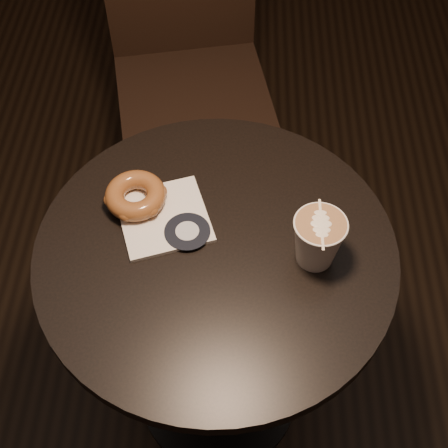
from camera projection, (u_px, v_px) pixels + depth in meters
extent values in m
plane|color=black|center=(218.00, 393.00, 1.80)|extent=(4.50, 4.50, 0.00)
cylinder|color=black|center=(216.00, 252.00, 1.21)|extent=(0.70, 0.70, 0.03)
cylinder|color=black|center=(217.00, 336.00, 1.50)|extent=(0.07, 0.07, 0.70)
cylinder|color=black|center=(218.00, 392.00, 1.79)|extent=(0.44, 0.44, 0.02)
cube|color=black|center=(193.00, 93.00, 1.84)|extent=(0.51, 0.51, 0.04)
cylinder|color=black|center=(145.00, 201.00, 1.91)|extent=(0.04, 0.04, 0.49)
cylinder|color=black|center=(262.00, 185.00, 1.94)|extent=(0.04, 0.04, 0.49)
cylinder|color=black|center=(135.00, 117.00, 2.12)|extent=(0.04, 0.04, 0.49)
cylinder|color=black|center=(241.00, 105.00, 2.16)|extent=(0.04, 0.04, 0.49)
cube|color=white|center=(164.00, 217.00, 1.23)|extent=(0.21, 0.21, 0.01)
torus|color=brown|center=(135.00, 195.00, 1.23)|extent=(0.12, 0.12, 0.04)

